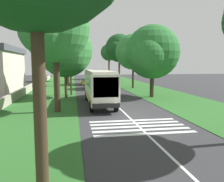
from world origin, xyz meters
TOP-DOWN VIEW (x-y plane):
  - ground at (0.00, 0.00)m, footprint 160.00×160.00m
  - grass_verge_left at (15.00, 8.20)m, footprint 120.00×8.00m
  - grass_verge_right at (15.00, -8.20)m, footprint 120.00×8.00m
  - centre_line at (15.00, 0.00)m, footprint 110.00×0.16m
  - coach_bus at (7.15, 1.80)m, footprint 11.16×2.62m
  - zebra_crossing at (-2.29, 0.00)m, footprint 4.05×6.80m
  - trailing_car_0 at (23.67, 1.64)m, footprint 4.30×1.78m
  - trailing_car_1 at (33.15, 1.94)m, footprint 4.30×1.78m
  - roadside_tree_left_1 at (13.38, 5.64)m, footprint 8.40×7.06m
  - roadside_tree_left_2 at (30.08, 5.72)m, footprint 6.64×5.32m
  - roadside_tree_left_3 at (43.63, 6.35)m, footprint 7.12×6.08m
  - roadside_tree_left_4 at (3.76, 6.21)m, footprint 7.13×6.15m
  - roadside_tree_right_0 at (12.10, -5.67)m, footprint 8.72×7.10m
  - roadside_tree_right_1 at (24.16, -6.23)m, footprint 7.86×6.52m
  - roadside_tree_right_2 at (50.69, -5.87)m, footprint 5.72×4.94m
  - roadside_tree_right_3 at (33.24, -5.45)m, footprint 7.52×6.18m
  - utility_pole at (15.58, 4.86)m, footprint 0.24×1.40m
  - roadside_wall at (20.00, 11.60)m, footprint 70.00×0.40m

SIDE VIEW (x-z plane):
  - ground at x=0.00m, z-range 0.00..0.00m
  - zebra_crossing at x=-2.29m, z-range 0.00..0.01m
  - centre_line at x=15.00m, z-range 0.00..0.01m
  - grass_verge_left at x=15.00m, z-range 0.00..0.04m
  - grass_verge_right at x=15.00m, z-range 0.00..0.04m
  - roadside_wall at x=20.00m, z-range 0.04..1.05m
  - trailing_car_0 at x=23.67m, z-range -0.05..1.38m
  - trailing_car_1 at x=33.15m, z-range -0.05..1.38m
  - coach_bus at x=7.15m, z-range 0.28..4.01m
  - utility_pole at x=15.58m, z-range 0.18..7.19m
  - roadside_tree_right_0 at x=12.10m, z-range 1.04..10.57m
  - roadside_tree_left_1 at x=13.38m, z-range 1.18..10.89m
  - roadside_tree_right_1 at x=24.16m, z-range 1.52..11.39m
  - roadside_tree_left_2 at x=30.08m, z-range 2.01..11.65m
  - roadside_tree_left_3 at x=43.63m, z-range 2.15..12.69m
  - roadside_tree_left_4 at x=3.76m, z-range 2.11..12.75m
  - roadside_tree_right_2 at x=50.69m, z-range 2.55..12.84m
  - roadside_tree_right_3 at x=33.24m, z-range 2.25..13.24m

